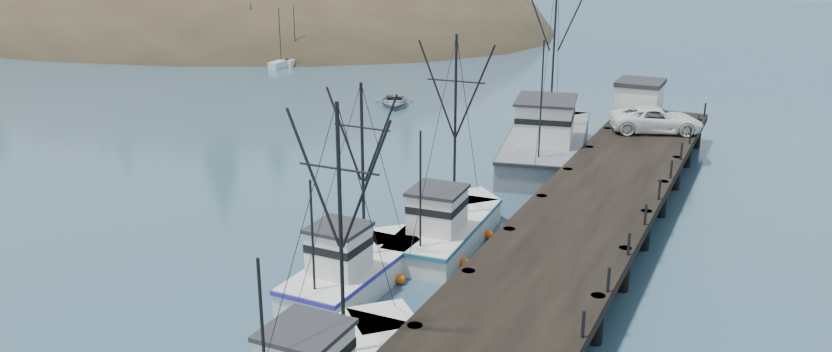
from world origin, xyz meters
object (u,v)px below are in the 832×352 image
at_px(work_vessel, 547,142).
at_px(pickup_truck, 656,120).
at_px(pier_shed, 639,100).
at_px(trawler_far, 447,228).
at_px(motorboat, 394,106).
at_px(pier, 592,209).
at_px(trawler_mid, 355,270).

xyz_separation_m(work_vessel, pickup_truck, (6.49, 2.57, 1.59)).
xyz_separation_m(work_vessel, pier_shed, (4.83, 5.22, 2.19)).
height_order(trawler_far, motorboat, trawler_far).
height_order(work_vessel, pickup_truck, work_vessel).
bearing_deg(pier, trawler_far, -152.25).
distance_m(trawler_mid, motorboat, 35.36).
relative_size(trawler_far, pickup_truck, 1.80).
xyz_separation_m(trawler_far, motorboat, (-16.05, 26.06, -0.82)).
xyz_separation_m(trawler_far, pickup_truck, (6.79, 18.69, 1.99)).
distance_m(pier_shed, motorboat, 21.97).
bearing_deg(pickup_truck, pier_shed, 11.10).
height_order(pier, trawler_mid, trawler_mid).
relative_size(trawler_mid, pier_shed, 2.90).
bearing_deg(pickup_truck, motorboat, 51.22).
bearing_deg(trawler_mid, work_vessel, 84.93).
height_order(pier, trawler_far, trawler_far).
xyz_separation_m(trawler_far, pier_shed, (5.14, 21.34, 2.60)).
bearing_deg(pier, work_vessel, 115.30).
distance_m(work_vessel, pickup_truck, 7.16).
height_order(trawler_far, pier_shed, trawler_far).
height_order(trawler_mid, work_vessel, work_vessel).
relative_size(pier, trawler_far, 4.17).
relative_size(pier, pickup_truck, 7.50).
relative_size(trawler_mid, motorboat, 1.93).
xyz_separation_m(trawler_mid, trawler_far, (1.68, 6.24, 0.00)).
distance_m(pier_shed, pickup_truck, 3.18).
bearing_deg(work_vessel, pickup_truck, 21.65).
xyz_separation_m(pier, work_vessel, (-6.04, 12.78, -0.46)).
bearing_deg(motorboat, pier_shed, -38.80).
bearing_deg(pier_shed, trawler_far, -103.53).
bearing_deg(pier_shed, trawler_mid, -103.88).
height_order(trawler_mid, trawler_far, trawler_far).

